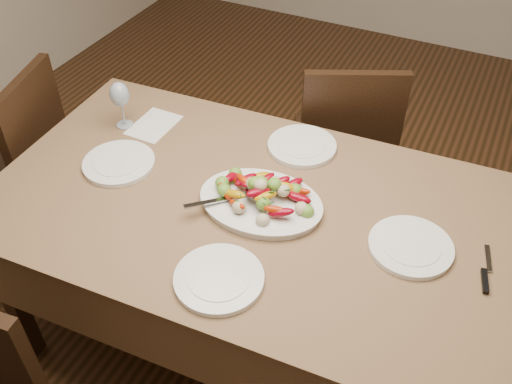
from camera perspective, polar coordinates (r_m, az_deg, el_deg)
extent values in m
plane|color=#3C2312|center=(2.45, 4.44, -16.20)|extent=(6.00, 6.00, 0.00)
cube|color=brown|center=(2.20, 0.00, -8.62)|extent=(1.89, 1.13, 0.76)
ellipsoid|color=white|center=(1.91, 0.48, -1.17)|extent=(0.43, 0.33, 0.02)
cylinder|color=white|center=(2.14, -13.55, 2.81)|extent=(0.26, 0.26, 0.02)
cylinder|color=white|center=(1.84, 15.21, -5.31)|extent=(0.26, 0.26, 0.02)
cylinder|color=white|center=(2.17, 4.62, 4.60)|extent=(0.26, 0.26, 0.02)
cylinder|color=white|center=(1.70, -3.73, -8.67)|extent=(0.27, 0.27, 0.02)
cube|color=silver|center=(2.32, -10.19, 6.60)|extent=(0.15, 0.21, 0.00)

